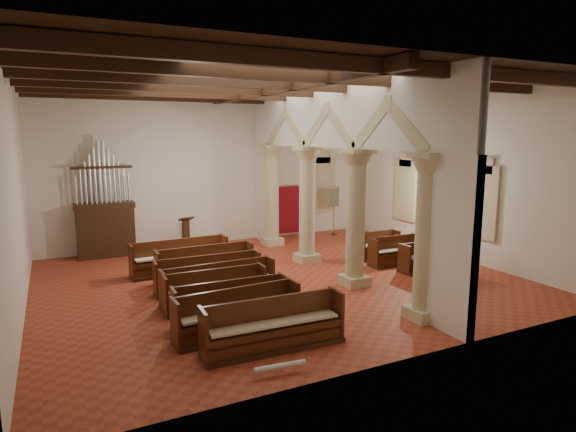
# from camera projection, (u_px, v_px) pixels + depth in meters

# --- Properties ---
(floor) EXTENTS (14.00, 14.00, 0.00)m
(floor) POSITION_uv_depth(u_px,v_px,m) (279.00, 280.00, 15.02)
(floor) COLOR #9F3D22
(floor) RESTS_ON ground
(ceiling) EXTENTS (14.00, 14.00, 0.00)m
(ceiling) POSITION_uv_depth(u_px,v_px,m) (278.00, 82.00, 14.01)
(ceiling) COLOR #312110
(ceiling) RESTS_ON wall_back
(wall_back) EXTENTS (14.00, 0.02, 6.00)m
(wall_back) POSITION_uv_depth(u_px,v_px,m) (217.00, 171.00, 19.82)
(wall_back) COLOR white
(wall_back) RESTS_ON floor
(wall_front) EXTENTS (14.00, 0.02, 6.00)m
(wall_front) POSITION_uv_depth(u_px,v_px,m) (411.00, 213.00, 9.21)
(wall_front) COLOR white
(wall_front) RESTS_ON floor
(wall_left) EXTENTS (0.02, 12.00, 6.00)m
(wall_left) POSITION_uv_depth(u_px,v_px,m) (13.00, 197.00, 11.47)
(wall_left) COLOR white
(wall_left) RESTS_ON floor
(wall_right) EXTENTS (0.02, 12.00, 6.00)m
(wall_right) POSITION_uv_depth(u_px,v_px,m) (452.00, 175.00, 17.56)
(wall_right) COLOR white
(wall_right) RESTS_ON floor
(ceiling_beams) EXTENTS (13.80, 11.80, 0.30)m
(ceiling_beams) POSITION_uv_depth(u_px,v_px,m) (278.00, 88.00, 14.04)
(ceiling_beams) COLOR black
(ceiling_beams) RESTS_ON wall_back
(arcade) EXTENTS (0.90, 11.90, 6.00)m
(arcade) POSITION_uv_depth(u_px,v_px,m) (330.00, 164.00, 15.20)
(arcade) COLOR tan
(arcade) RESTS_ON floor
(window_right_a) EXTENTS (0.03, 1.00, 2.20)m
(window_right_a) POSITION_uv_depth(u_px,v_px,m) (483.00, 202.00, 16.36)
(window_right_a) COLOR #2C644D
(window_right_a) RESTS_ON wall_right
(window_right_b) EXTENTS (0.03, 1.00, 2.20)m
(window_right_b) POSITION_uv_depth(u_px,v_px,m) (406.00, 190.00, 19.90)
(window_right_b) COLOR #2C644D
(window_right_b) RESTS_ON wall_right
(window_back) EXTENTS (1.00, 0.03, 2.20)m
(window_back) POSITION_uv_depth(u_px,v_px,m) (322.00, 184.00, 22.11)
(window_back) COLOR #2C644D
(window_back) RESTS_ON wall_back
(pipe_organ) EXTENTS (2.10, 0.85, 4.40)m
(pipe_organ) POSITION_uv_depth(u_px,v_px,m) (105.00, 220.00, 17.70)
(pipe_organ) COLOR black
(pipe_organ) RESTS_ON floor
(lectern) EXTENTS (0.58, 0.59, 1.29)m
(lectern) POSITION_uv_depth(u_px,v_px,m) (186.00, 235.00, 19.13)
(lectern) COLOR #391F12
(lectern) RESTS_ON floor
(dossal_curtain) EXTENTS (1.80, 0.07, 2.17)m
(dossal_curtain) POSITION_uv_depth(u_px,v_px,m) (293.00, 209.00, 21.58)
(dossal_curtain) COLOR maroon
(dossal_curtain) RESTS_ON floor
(processional_banner) EXTENTS (0.52, 0.66, 2.27)m
(processional_banner) POSITION_uv_depth(u_px,v_px,m) (334.00, 218.00, 21.59)
(processional_banner) COLOR black
(processional_banner) RESTS_ON floor
(hymnal_box_a) EXTENTS (0.41, 0.35, 0.37)m
(hymnal_box_a) POSITION_uv_depth(u_px,v_px,m) (314.00, 325.00, 10.74)
(hymnal_box_a) COLOR navy
(hymnal_box_a) RESTS_ON floor
(hymnal_box_b) EXTENTS (0.31, 0.26, 0.30)m
(hymnal_box_b) POSITION_uv_depth(u_px,v_px,m) (269.00, 314.00, 11.45)
(hymnal_box_b) COLOR navy
(hymnal_box_b) RESTS_ON floor
(hymnal_box_c) EXTENTS (0.37, 0.34, 0.30)m
(hymnal_box_c) POSITION_uv_depth(u_px,v_px,m) (245.00, 276.00, 14.49)
(hymnal_box_c) COLOR #161799
(hymnal_box_c) RESTS_ON floor
(tube_heater_a) EXTENTS (1.03, 0.21, 0.10)m
(tube_heater_a) POSITION_uv_depth(u_px,v_px,m) (280.00, 366.00, 9.09)
(tube_heater_a) COLOR white
(tube_heater_a) RESTS_ON floor
(tube_heater_b) EXTENTS (1.13, 0.16, 0.11)m
(tube_heater_b) POSITION_uv_depth(u_px,v_px,m) (304.00, 334.00, 10.52)
(tube_heater_b) COLOR white
(tube_heater_b) RESTS_ON floor
(nave_pew_0) EXTENTS (3.11, 0.83, 1.09)m
(nave_pew_0) POSITION_uv_depth(u_px,v_px,m) (274.00, 332.00, 10.14)
(nave_pew_0) COLOR black
(nave_pew_0) RESTS_ON floor
(nave_pew_1) EXTENTS (2.96, 0.86, 1.06)m
(nave_pew_1) POSITION_uv_depth(u_px,v_px,m) (238.00, 320.00, 10.85)
(nave_pew_1) COLOR black
(nave_pew_1) RESTS_ON floor
(nave_pew_2) EXTENTS (2.83, 0.76, 1.03)m
(nave_pew_2) POSITION_uv_depth(u_px,v_px,m) (232.00, 309.00, 11.52)
(nave_pew_2) COLOR black
(nave_pew_2) RESTS_ON floor
(nave_pew_3) EXTENTS (2.69, 0.73, 1.01)m
(nave_pew_3) POSITION_uv_depth(u_px,v_px,m) (216.00, 295.00, 12.54)
(nave_pew_3) COLOR black
(nave_pew_3) RESTS_ON floor
(nave_pew_4) EXTENTS (3.17, 0.81, 1.02)m
(nave_pew_4) POSITION_uv_depth(u_px,v_px,m) (219.00, 288.00, 13.11)
(nave_pew_4) COLOR black
(nave_pew_4) RESTS_ON floor
(nave_pew_5) EXTENTS (3.10, 0.72, 1.00)m
(nave_pew_5) POSITION_uv_depth(u_px,v_px,m) (209.00, 279.00, 14.00)
(nave_pew_5) COLOR black
(nave_pew_5) RESTS_ON floor
(nave_pew_6) EXTENTS (3.04, 0.78, 1.06)m
(nave_pew_6) POSITION_uv_depth(u_px,v_px,m) (205.00, 269.00, 14.96)
(nave_pew_6) COLOR black
(nave_pew_6) RESTS_ON floor
(nave_pew_7) EXTENTS (3.17, 0.88, 1.10)m
(nave_pew_7) POSITION_uv_depth(u_px,v_px,m) (180.00, 262.00, 15.71)
(nave_pew_7) COLOR black
(nave_pew_7) RESTS_ON floor
(aisle_pew_0) EXTENTS (1.84, 0.74, 1.00)m
(aisle_pew_0) POSITION_uv_depth(u_px,v_px,m) (445.00, 267.00, 15.21)
(aisle_pew_0) COLOR black
(aisle_pew_0) RESTS_ON floor
(aisle_pew_1) EXTENTS (1.90, 0.76, 0.97)m
(aisle_pew_1) POSITION_uv_depth(u_px,v_px,m) (425.00, 261.00, 15.98)
(aisle_pew_1) COLOR black
(aisle_pew_1) RESTS_ON floor
(aisle_pew_2) EXTENTS (1.92, 0.69, 1.00)m
(aisle_pew_2) POSITION_uv_depth(u_px,v_px,m) (395.00, 255.00, 16.69)
(aisle_pew_2) COLOR black
(aisle_pew_2) RESTS_ON floor
(aisle_pew_3) EXTENTS (1.66, 0.69, 0.98)m
(aisle_pew_3) POSITION_uv_depth(u_px,v_px,m) (378.00, 249.00, 17.57)
(aisle_pew_3) COLOR black
(aisle_pew_3) RESTS_ON floor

